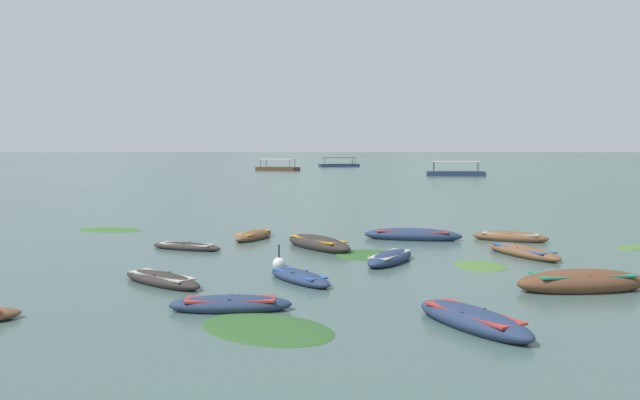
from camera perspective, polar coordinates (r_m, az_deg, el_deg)
The scene contains 25 objects.
ground_plane at distance 1505.60m, azimuth 5.31°, elevation 4.43°, with size 6000.00×6000.00×0.00m, color #425B56.
mountain_1 at distance 2771.15m, azimuth -16.05°, elevation 8.03°, with size 1249.25×1249.25×356.40m, color slate.
mountain_2 at distance 2475.43m, azimuth 1.72°, elevation 8.73°, with size 907.05×907.05×364.15m, color slate.
mountain_3 at distance 2670.25m, azimuth 22.13°, elevation 9.86°, with size 1893.74×1893.74×528.36m, color #56665B.
rowboat_0 at distance 20.59m, azimuth 22.73°, elevation -6.90°, with size 4.29×2.21×0.80m.
rowboat_1 at distance 26.89m, azimuth -0.16°, elevation -3.97°, with size 3.68×3.99×0.69m.
rowboat_2 at distance 30.47m, azimuth 16.90°, elevation -3.24°, with size 3.58×2.07×0.56m.
rowboat_3 at distance 16.89m, azimuth -8.14°, elevation -9.38°, with size 3.35×1.38×0.50m.
rowboat_5 at distance 26.31m, azimuth 18.01°, elevation -4.51°, with size 2.83×3.93×0.51m.
rowboat_6 at distance 23.70m, azimuth 6.39°, elevation -5.28°, with size 2.32×3.46×0.54m.
rowboat_7 at distance 20.44m, azimuth -14.19°, elevation -7.03°, with size 3.45×2.73×0.49m.
rowboat_8 at distance 29.85m, azimuth -6.05°, elevation -3.24°, with size 1.83×3.19×0.53m.
rowboat_9 at distance 15.61m, azimuth 13.73°, elevation -10.53°, with size 3.00×3.65×0.60m.
rowboat_10 at distance 29.86m, azimuth 8.43°, elevation -3.17°, with size 4.69×1.70×0.68m.
rowboat_11 at distance 27.23m, azimuth -12.04°, elevation -4.17°, with size 3.37×1.65×0.38m.
rowboat_12 at distance 20.26m, azimuth -1.88°, elevation -7.03°, with size 2.73×2.96×0.45m.
ferry_0 at distance 126.33m, azimuth -3.87°, elevation 2.89°, with size 9.21×5.80×2.54m.
ferry_1 at distance 153.41m, azimuth 1.73°, elevation 3.20°, with size 10.18×5.83×2.54m.
ferry_2 at distance 103.03m, azimuth 12.24°, elevation 2.40°, with size 9.28×3.34×2.54m.
mooring_buoy at distance 22.92m, azimuth -3.75°, elevation -5.78°, with size 0.47×0.47×0.93m.
weed_patch_0 at distance 30.44m, azimuth 26.73°, elevation -3.87°, with size 2.41×1.07×0.14m, color #477033.
weed_patch_1 at distance 15.17m, azimuth -4.87°, elevation -11.59°, with size 3.59×2.43×0.14m, color #2D5628.
weed_patch_2 at distance 34.83m, azimuth -18.52°, elevation -2.60°, with size 3.50×1.99×0.14m, color #38662D.
weed_patch_4 at distance 23.64m, azimuth 14.36°, elevation -5.84°, with size 2.34×1.82×0.14m, color #477033.
weed_patch_5 at distance 25.31m, azimuth 4.64°, elevation -5.02°, with size 2.86×2.79×0.14m, color #2D5628.
Camera 1 is at (1.81, -5.60, 4.23)m, focal length 35.19 mm.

